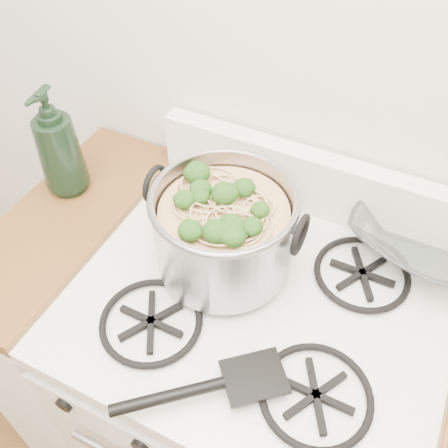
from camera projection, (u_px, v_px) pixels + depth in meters
gas_range at (251, 397)px, 1.37m from camera, size 0.76×0.66×0.92m
counter_left at (99, 321)px, 1.50m from camera, size 0.25×0.65×0.92m
stock_pot at (224, 230)px, 1.00m from camera, size 0.32×0.29×0.20m
spatula at (254, 375)px, 0.88m from camera, size 0.42×0.42×0.02m
glass_bowl at (421, 240)px, 1.09m from camera, size 0.15×0.15×0.03m
bottle at (57, 143)px, 1.13m from camera, size 0.12×0.12×0.27m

